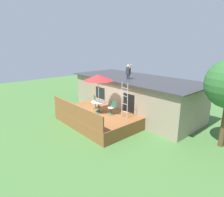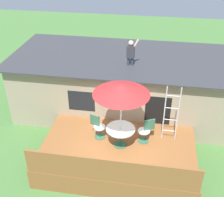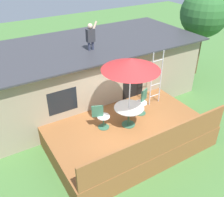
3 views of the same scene
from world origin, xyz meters
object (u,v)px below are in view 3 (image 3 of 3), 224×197
object	(u,v)px
patio_umbrella	(131,64)
backyard_tree	(204,14)
person_figure	(91,35)
patio_chair_right	(142,102)
patio_table	(129,111)
step_ladder	(156,79)
patio_chair_left	(101,117)

from	to	relation	value
patio_umbrella	backyard_tree	xyz separation A→B (m)	(6.62, 2.99, 0.16)
person_figure	backyard_tree	world-z (taller)	backyard_tree
person_figure	patio_chair_right	size ratio (longest dim) A/B	1.21
patio_table	backyard_tree	distance (m)	7.51
patio_umbrella	step_ladder	distance (m)	2.23
patio_table	patio_umbrella	size ratio (longest dim) A/B	0.41
patio_umbrella	person_figure	world-z (taller)	person_figure
patio_table	backyard_tree	world-z (taller)	backyard_tree
step_ladder	patio_chair_left	xyz separation A→B (m)	(-2.62, -0.32, -0.64)
person_figure	patio_chair_right	world-z (taller)	person_figure
patio_table	patio_chair_right	bearing A→B (deg)	24.32
person_figure	backyard_tree	bearing A→B (deg)	2.24
patio_umbrella	backyard_tree	bearing A→B (deg)	24.29
step_ladder	backyard_tree	distance (m)	5.60
person_figure	patio_chair_right	bearing A→B (deg)	-69.68
patio_umbrella	patio_chair_left	distance (m)	2.12
patio_chair_right	person_figure	bearing A→B (deg)	-94.00
patio_umbrella	patio_chair_right	world-z (taller)	patio_umbrella
patio_umbrella	step_ladder	size ratio (longest dim) A/B	1.15
patio_umbrella	step_ladder	xyz separation A→B (m)	(1.72, 0.68, -1.25)
person_figure	patio_umbrella	bearing A→B (deg)	-90.21
patio_table	patio_umbrella	bearing A→B (deg)	-104.04
step_ladder	patio_chair_left	bearing A→B (deg)	-173.04
patio_table	patio_umbrella	distance (m)	1.76
patio_table	backyard_tree	xyz separation A→B (m)	(6.62, 2.99, 1.92)
patio_umbrella	step_ladder	world-z (taller)	patio_umbrella
patio_table	step_ladder	xyz separation A→B (m)	(1.72, 0.68, 0.51)
patio_chair_left	person_figure	bearing A→B (deg)	90.87
patio_table	patio_umbrella	world-z (taller)	patio_umbrella
person_figure	patio_chair_left	distance (m)	3.29
patio_chair_right	backyard_tree	world-z (taller)	backyard_tree
step_ladder	person_figure	xyz separation A→B (m)	(-1.71, 2.05, 1.45)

